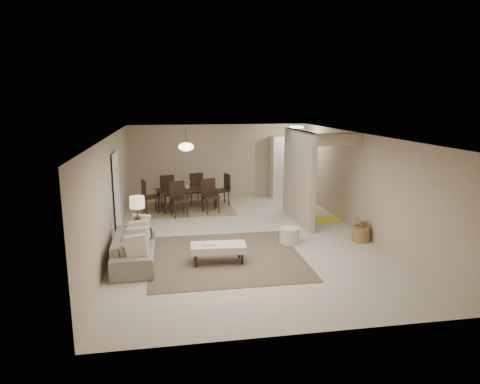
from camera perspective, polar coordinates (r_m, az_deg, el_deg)
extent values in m
plane|color=beige|center=(10.51, 0.20, -6.08)|extent=(9.00, 9.00, 0.00)
plane|color=white|center=(10.02, 0.21, 7.64)|extent=(9.00, 9.00, 0.00)
plane|color=tan|center=(14.58, -2.81, 4.09)|extent=(6.00, 0.00, 6.00)
plane|color=tan|center=(10.13, -16.77, 0.02)|extent=(0.00, 9.00, 9.00)
plane|color=tan|center=(11.09, 15.66, 1.10)|extent=(0.00, 9.00, 9.00)
cube|color=tan|center=(11.80, 7.81, 2.09)|extent=(0.15, 2.50, 2.50)
cube|color=black|center=(10.76, -16.15, -0.51)|extent=(0.04, 0.90, 2.04)
cube|color=white|center=(14.73, 6.49, 3.32)|extent=(1.20, 0.55, 2.10)
cylinder|color=white|center=(13.66, 7.53, 8.56)|extent=(0.44, 0.44, 0.05)
cube|color=brown|center=(9.25, -1.87, -8.63)|extent=(3.20, 3.20, 0.01)
imported|color=gray|center=(9.11, -13.89, -7.35)|extent=(2.07, 0.83, 0.60)
cube|color=beige|center=(8.84, -2.91, -7.44)|extent=(1.15, 0.58, 0.15)
cylinder|color=black|center=(8.69, -5.84, -9.23)|extent=(0.05, 0.05, 0.25)
cylinder|color=black|center=(8.80, 0.30, -8.91)|extent=(0.05, 0.05, 0.25)
cylinder|color=black|center=(9.04, -6.00, -8.38)|extent=(0.05, 0.05, 0.25)
cylinder|color=black|center=(9.14, -0.11, -8.08)|extent=(0.05, 0.05, 0.25)
cube|color=black|center=(9.73, -13.32, -6.38)|extent=(0.57, 0.57, 0.50)
cylinder|color=#432B1C|center=(9.62, -13.43, -4.13)|extent=(0.12, 0.12, 0.30)
cylinder|color=#432B1C|center=(9.54, -13.51, -2.51)|extent=(0.03, 0.03, 0.26)
cylinder|color=beige|center=(9.50, -13.57, -1.34)|extent=(0.32, 0.32, 0.26)
cylinder|color=beige|center=(10.10, 6.60, -5.82)|extent=(0.47, 0.47, 0.37)
cylinder|color=olive|center=(10.59, 15.79, -5.41)|extent=(0.54, 0.54, 0.35)
cube|color=#8B7756|center=(13.32, -6.98, -2.22)|extent=(2.80, 2.10, 0.01)
imported|color=black|center=(13.25, -7.01, -0.94)|extent=(1.96, 1.41, 0.62)
imported|color=silver|center=(13.17, -7.06, 0.71)|extent=(0.19, 0.19, 0.16)
cube|color=yellow|center=(12.33, 11.72, -3.56)|extent=(0.97, 0.65, 0.01)
cylinder|color=#432B1C|center=(12.95, -7.23, 7.45)|extent=(0.02, 0.02, 0.50)
ellipsoid|color=#FFEAC6|center=(12.98, -7.20, 6.00)|extent=(0.46, 0.46, 0.25)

